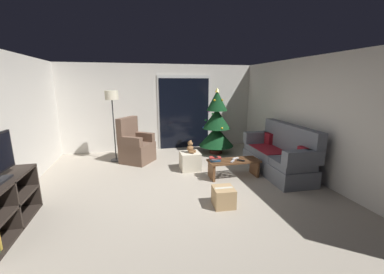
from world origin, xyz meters
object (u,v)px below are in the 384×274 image
object	(u,v)px
ottoman	(190,161)
remote_silver	(233,161)
coffee_table	(234,166)
cardboard_box_taped_mid_floor	(224,197)
couch	(279,155)
teddy_bear_chestnut	(190,148)
christmas_tree	(216,125)
remote_white	(236,158)
cell_phone	(215,157)
armchair	(136,146)
book_stack	(215,159)
floor_lamp	(112,102)
remote_black	(241,160)

from	to	relation	value
ottoman	remote_silver	bearing A→B (deg)	-45.60
coffee_table	cardboard_box_taped_mid_floor	world-z (taller)	coffee_table
couch	teddy_bear_chestnut	xyz separation A→B (m)	(-1.87, 0.64, 0.13)
cardboard_box_taped_mid_floor	christmas_tree	bearing A→B (deg)	73.36
couch	remote_white	world-z (taller)	couch
cell_phone	ottoman	xyz separation A→B (m)	(-0.41, 0.60, -0.26)
ottoman	armchair	bearing A→B (deg)	144.56
cell_phone	armchair	world-z (taller)	armchair
remote_white	ottoman	xyz separation A→B (m)	(-0.87, 0.58, -0.18)
coffee_table	cell_phone	xyz separation A→B (m)	(-0.39, 0.05, 0.21)
book_stack	cardboard_box_taped_mid_floor	bearing A→B (deg)	-101.83
remote_silver	ottoman	bearing A→B (deg)	-5.05
cell_phone	teddy_bear_chestnut	xyz separation A→B (m)	(-0.40, 0.59, 0.07)
teddy_bear_chestnut	book_stack	bearing A→B (deg)	-56.88
book_stack	floor_lamp	distance (m)	2.91
coffee_table	floor_lamp	world-z (taller)	floor_lamp
remote_silver	cardboard_box_taped_mid_floor	bearing A→B (deg)	101.02
book_stack	coffee_table	bearing A→B (deg)	-6.68
remote_black	ottoman	bearing A→B (deg)	90.77
coffee_table	armchair	size ratio (longest dim) A/B	0.97
coffee_table	armchair	distance (m)	2.53
remote_silver	christmas_tree	bearing A→B (deg)	-58.20
christmas_tree	coffee_table	bearing A→B (deg)	-97.01
christmas_tree	floor_lamp	distance (m)	2.82
coffee_table	floor_lamp	size ratio (longest dim) A/B	0.62
cell_phone	cardboard_box_taped_mid_floor	size ratio (longest dim) A/B	0.40
remote_black	cardboard_box_taped_mid_floor	size ratio (longest dim) A/B	0.43
remote_silver	remote_black	size ratio (longest dim) A/B	1.00
remote_white	ottoman	distance (m)	1.06
christmas_tree	cardboard_box_taped_mid_floor	distance (m)	3.08
couch	floor_lamp	world-z (taller)	floor_lamp
remote_black	cell_phone	xyz separation A→B (m)	(-0.52, 0.14, 0.07)
remote_silver	coffee_table	bearing A→B (deg)	-85.88
remote_silver	book_stack	bearing A→B (deg)	17.45
ottoman	remote_black	bearing A→B (deg)	-38.75
armchair	teddy_bear_chestnut	distance (m)	1.51
remote_white	remote_black	xyz separation A→B (m)	(0.05, -0.16, 0.00)
book_stack	floor_lamp	bearing A→B (deg)	141.61
ottoman	teddy_bear_chestnut	size ratio (longest dim) A/B	1.54
remote_white	coffee_table	bearing A→B (deg)	-68.51
remote_silver	armchair	bearing A→B (deg)	0.93
couch	book_stack	xyz separation A→B (m)	(-1.49, 0.04, 0.02)
remote_silver	floor_lamp	xyz separation A→B (m)	(-2.45, 1.82, 1.12)
christmas_tree	ottoman	world-z (taller)	christmas_tree
remote_white	couch	bearing A→B (deg)	63.33
remote_white	floor_lamp	distance (m)	3.27
coffee_table	cell_phone	distance (m)	0.45
remote_black	floor_lamp	size ratio (longest dim) A/B	0.09
remote_white	teddy_bear_chestnut	world-z (taller)	teddy_bear_chestnut
book_stack	armchair	distance (m)	2.18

